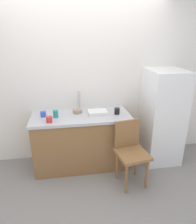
{
  "coord_description": "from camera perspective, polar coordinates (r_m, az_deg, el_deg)",
  "views": [
    {
      "loc": [
        -0.24,
        -2.16,
        1.99
      ],
      "look_at": [
        0.2,
        0.6,
        0.9
      ],
      "focal_mm": 32.96,
      "sensor_mm": 36.0,
      "label": 1
    }
  ],
  "objects": [
    {
      "name": "cup_teal",
      "position": [
        2.99,
        -11.65,
        -0.48
      ],
      "size": [
        0.07,
        0.07,
        0.1
      ],
      "primitive_type": "cylinder",
      "color": "teal",
      "rests_on": "countertop"
    },
    {
      "name": "refrigerator",
      "position": [
        3.4,
        17.32,
        -1.28
      ],
      "size": [
        0.54,
        0.62,
        1.48
      ],
      "primitive_type": "cube",
      "color": "white",
      "rests_on": "ground_plane"
    },
    {
      "name": "dish_tray",
      "position": [
        3.06,
        -0.12,
        -0.08
      ],
      "size": [
        0.28,
        0.2,
        0.05
      ],
      "primitive_type": "cube",
      "color": "white",
      "rests_on": "countertop"
    },
    {
      "name": "cabinet_base",
      "position": [
        3.23,
        -4.57,
        -8.14
      ],
      "size": [
        1.41,
        0.6,
        0.81
      ],
      "primitive_type": "cube",
      "color": "olive",
      "rests_on": "ground_plane"
    },
    {
      "name": "back_wall",
      "position": [
        3.25,
        -4.58,
        8.6
      ],
      "size": [
        4.8,
        0.1,
        2.56
      ],
      "primitive_type": "cube",
      "color": "white",
      "rests_on": "ground_plane"
    },
    {
      "name": "cup_black",
      "position": [
        3.06,
        5.29,
        0.25
      ],
      "size": [
        0.08,
        0.08,
        0.09
      ],
      "primitive_type": "cylinder",
      "color": "black",
      "rests_on": "countertop"
    },
    {
      "name": "faucet",
      "position": [
        3.22,
        -5.25,
        3.28
      ],
      "size": [
        0.02,
        0.02,
        0.3
      ],
      "primitive_type": "cylinder",
      "color": "#B7B7BC",
      "rests_on": "countertop"
    },
    {
      "name": "ground_plane",
      "position": [
        2.95,
        -2.11,
        -21.18
      ],
      "size": [
        8.0,
        8.0,
        0.0
      ],
      "primitive_type": "plane",
      "color": "gray"
    },
    {
      "name": "countertop",
      "position": [
        3.05,
        -4.8,
        -1.16
      ],
      "size": [
        1.45,
        0.64,
        0.04
      ],
      "primitive_type": "cube",
      "color": "#B7B7BC",
      "rests_on": "cabinet_base"
    },
    {
      "name": "cup_red",
      "position": [
        2.85,
        -13.4,
        -2.01
      ],
      "size": [
        0.08,
        0.08,
        0.08
      ],
      "primitive_type": "cylinder",
      "color": "red",
      "rests_on": "countertop"
    },
    {
      "name": "chair",
      "position": [
        2.86,
        9.0,
        -10.39
      ],
      "size": [
        0.46,
        0.46,
        0.89
      ],
      "rotation": [
        0.0,
        0.0,
        0.16
      ],
      "color": "olive",
      "rests_on": "ground_plane"
    },
    {
      "name": "cup_blue",
      "position": [
        3.06,
        -14.97,
        -0.55
      ],
      "size": [
        0.08,
        0.08,
        0.08
      ],
      "primitive_type": "cylinder",
      "color": "blue",
      "rests_on": "countertop"
    },
    {
      "name": "terracotta_bowl",
      "position": [
        3.11,
        -5.73,
        0.22
      ],
      "size": [
        0.14,
        0.14,
        0.05
      ],
      "primitive_type": "cylinder",
      "color": "gray",
      "rests_on": "countertop"
    }
  ]
}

